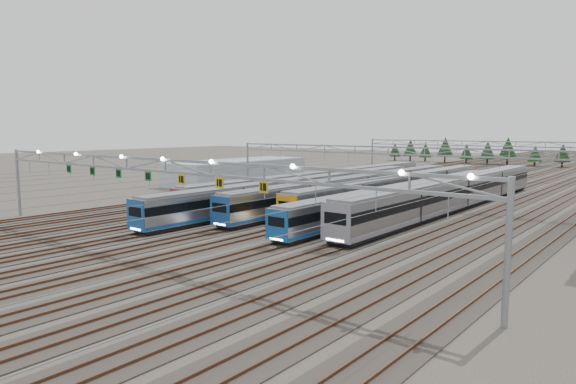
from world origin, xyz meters
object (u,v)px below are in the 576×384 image
Objects in this scene: train_e at (409,196)px; train_f at (457,192)px; train_c at (359,188)px; train_d at (402,187)px; gantry_far at (488,148)px; train_b at (305,190)px; gantry_mid at (388,157)px; train_a at (327,181)px; west_shed at (238,171)px; gantry_near at (164,168)px.

train_f reaches higher than train_e.
train_d is at bearing 43.72° from train_c.
gantry_far is at bearing 103.33° from train_f.
train_b is 0.98× the size of gantry_mid.
gantry_far reaches higher than train_a.
gantry_far is at bearing 92.87° from train_d.
train_b is at bearing -96.87° from gantry_far.
train_e is 0.93× the size of train_f.
train_e is (13.50, 3.98, -0.13)m from train_b.
train_b is 1.03× the size of train_d.
gantry_far is (2.25, 49.15, 4.33)m from train_c.
train_d is 8.50m from train_e.
train_b is 1.00× the size of train_c.
train_a is at bearing -104.25° from gantry_far.
train_f is at bearing -12.41° from gantry_mid.
train_b is 13.64m from gantry_mid.
gantry_far is (6.75, 56.03, 4.34)m from train_b.
train_a is at bearing 177.63° from train_d.
gantry_far is at bearing 83.13° from train_b.
train_b is at bearing -128.82° from train_d.
west_shed is at bearing 164.37° from train_e.
train_c is 1.04× the size of train_e.
train_c is (4.50, 6.88, 0.01)m from train_b.
train_f is at bearing 7.05° from train_c.
train_e is (9.00, -2.91, -0.14)m from train_c.
gantry_mid is at bearing -3.64° from train_a.
gantry_mid reaches higher than train_c.
gantry_mid is (-11.25, 2.48, 4.13)m from train_f.
train_f is (9.00, -2.63, 0.20)m from train_d.
gantry_mid is at bearing 167.59° from train_f.
train_b is at bearing -121.47° from gantry_mid.
train_d is 1.77× the size of west_shed.
train_e is 1.76× the size of west_shed.
train_b reaches higher than train_e.
gantry_near reaches higher than gantry_mid.
train_e is at bearing -134.51° from train_f.
train_d is 37.34m from west_shed.
train_a is 13.51m from train_d.
train_d is 45.11m from gantry_far.
train_d is at bearing 86.74° from gantry_near.
train_f is 46.61m from west_shed.
train_e is at bearing -82.61° from gantry_far.
gantry_near reaches higher than gantry_far.
train_b is 30.27m from gantry_near.
gantry_far is at bearing 75.75° from train_a.
gantry_mid is at bearing 61.51° from train_c.
train_b is 0.98× the size of gantry_near.
train_f is (22.50, -3.19, 0.26)m from train_a.
train_a is at bearing 105.34° from gantry_near.
train_f is at bearing 45.49° from train_e.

